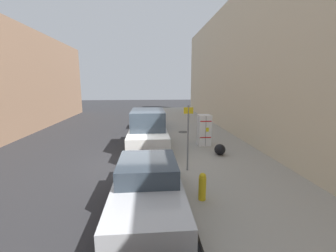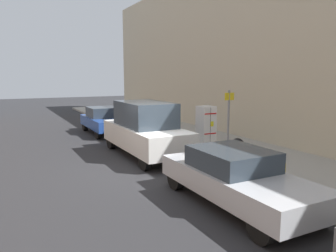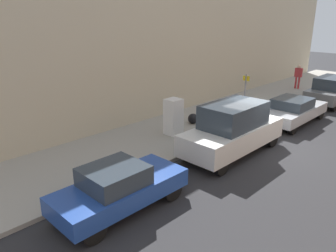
# 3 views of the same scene
# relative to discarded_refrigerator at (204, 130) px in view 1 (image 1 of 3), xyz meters

# --- Properties ---
(ground_plane) EXTENTS (80.00, 80.00, 0.00)m
(ground_plane) POSITION_rel_discarded_refrigerator_xyz_m (3.53, 1.85, -1.00)
(ground_plane) COLOR #28282B
(sidewalk_slab) EXTENTS (4.52, 44.00, 0.15)m
(sidewalk_slab) POSITION_rel_discarded_refrigerator_xyz_m (-0.32, 1.85, -0.92)
(sidewalk_slab) COLOR #9E998E
(sidewalk_slab) RESTS_ON ground
(building_facade_near) EXTENTS (2.40, 39.60, 9.19)m
(building_facade_near) POSITION_rel_discarded_refrigerator_xyz_m (-3.78, 1.85, 3.60)
(building_facade_near) COLOR beige
(building_facade_near) RESTS_ON ground
(discarded_refrigerator) EXTENTS (0.68, 0.71, 1.70)m
(discarded_refrigerator) POSITION_rel_discarded_refrigerator_xyz_m (0.00, 0.00, 0.00)
(discarded_refrigerator) COLOR white
(discarded_refrigerator) RESTS_ON sidewalk_slab
(manhole_cover) EXTENTS (0.70, 0.70, 0.02)m
(manhole_cover) POSITION_rel_discarded_refrigerator_xyz_m (0.62, -3.45, -0.84)
(manhole_cover) COLOR #47443F
(manhole_cover) RESTS_ON sidewalk_slab
(street_sign_post) EXTENTS (0.36, 0.07, 2.57)m
(street_sign_post) POSITION_rel_discarded_refrigerator_xyz_m (1.54, 3.59, 0.59)
(street_sign_post) COLOR slate
(street_sign_post) RESTS_ON sidewalk_slab
(fire_hydrant) EXTENTS (0.22, 0.22, 0.83)m
(fire_hydrant) POSITION_rel_discarded_refrigerator_xyz_m (1.50, 5.90, -0.43)
(fire_hydrant) COLOR gold
(fire_hydrant) RESTS_ON sidewalk_slab
(trash_bag) EXTENTS (0.53, 0.53, 0.53)m
(trash_bag) POSITION_rel_discarded_refrigerator_xyz_m (-0.33, 1.82, -0.58)
(trash_bag) COLOR black
(trash_bag) RESTS_ON sidewalk_slab
(parked_hatchback_blue) EXTENTS (1.70, 4.07, 1.45)m
(parked_hatchback_blue) POSITION_rel_discarded_refrigerator_xyz_m (3.09, -5.55, -0.25)
(parked_hatchback_blue) COLOR #23479E
(parked_hatchback_blue) RESTS_ON ground
(parked_van_white) EXTENTS (1.91, 5.00, 2.16)m
(parked_van_white) POSITION_rel_discarded_refrigerator_xyz_m (3.09, 0.29, 0.08)
(parked_van_white) COLOR silver
(parked_van_white) RESTS_ON ground
(parked_sedan_silver) EXTENTS (1.86, 4.58, 1.38)m
(parked_sedan_silver) POSITION_rel_discarded_refrigerator_xyz_m (3.09, 5.95, -0.28)
(parked_sedan_silver) COLOR silver
(parked_sedan_silver) RESTS_ON ground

